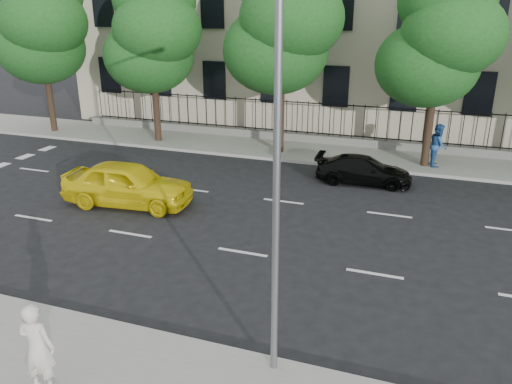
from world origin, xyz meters
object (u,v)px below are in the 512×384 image
(yellow_taxi, at_px, (128,184))
(black_sedan, at_px, (363,170))
(street_light, at_px, (286,122))
(woman_near, at_px, (37,347))

(yellow_taxi, relative_size, black_sedan, 1.22)
(street_light, height_order, black_sedan, street_light)
(street_light, xyz_separation_m, woman_near, (-4.04, -2.58, -4.06))
(street_light, bearing_deg, black_sedan, 89.58)
(street_light, bearing_deg, yellow_taxi, 140.63)
(yellow_taxi, bearing_deg, black_sedan, -61.71)
(woman_near, bearing_deg, black_sedan, -113.83)
(street_light, bearing_deg, woman_near, -147.42)
(yellow_taxi, xyz_separation_m, black_sedan, (8.06, 5.41, -0.25))
(street_light, height_order, yellow_taxi, street_light)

